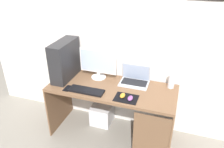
% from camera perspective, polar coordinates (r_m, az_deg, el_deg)
% --- Properties ---
extents(ground_plane, '(8.00, 8.00, 0.00)m').
position_cam_1_polar(ground_plane, '(3.14, 0.00, -14.92)').
color(ground_plane, gray).
extents(wall_back, '(4.00, 0.05, 2.60)m').
position_cam_1_polar(wall_back, '(2.77, 2.39, 10.37)').
color(wall_back, silver).
rests_on(wall_back, ground_plane).
extents(desk, '(1.55, 0.62, 0.73)m').
position_cam_1_polar(desk, '(2.76, 0.31, -6.07)').
color(desk, brown).
rests_on(desk, ground_plane).
extents(pc_tower, '(0.18, 0.49, 0.49)m').
position_cam_1_polar(pc_tower, '(2.87, -11.97, 3.51)').
color(pc_tower, '#232326').
rests_on(pc_tower, desk).
extents(monitor, '(0.48, 0.19, 0.39)m').
position_cam_1_polar(monitor, '(2.82, -3.61, 2.65)').
color(monitor, white).
rests_on(monitor, desk).
extents(laptop, '(0.35, 0.24, 0.24)m').
position_cam_1_polar(laptop, '(2.78, 5.83, -1.36)').
color(laptop, '#B7BCC6').
rests_on(laptop, desk).
extents(speaker, '(0.08, 0.08, 0.17)m').
position_cam_1_polar(speaker, '(2.74, 14.98, -1.83)').
color(speaker, silver).
rests_on(speaker, desk).
extents(keyboard, '(0.42, 0.14, 0.02)m').
position_cam_1_polar(keyboard, '(2.62, -6.59, -4.24)').
color(keyboard, black).
rests_on(keyboard, desk).
extents(mousepad, '(0.26, 0.20, 0.00)m').
position_cam_1_polar(mousepad, '(2.50, 3.65, -6.19)').
color(mousepad, black).
rests_on(mousepad, desk).
extents(mouse_left, '(0.06, 0.10, 0.03)m').
position_cam_1_polar(mouse_left, '(2.50, 2.73, -5.52)').
color(mouse_left, orange).
rests_on(mouse_left, mousepad).
extents(mouse_right, '(0.06, 0.10, 0.03)m').
position_cam_1_polar(mouse_right, '(2.46, 4.70, -6.19)').
color(mouse_right, '#8C4C99').
rests_on(mouse_right, mousepad).
extents(cell_phone, '(0.07, 0.13, 0.01)m').
position_cam_1_polar(cell_phone, '(2.72, -11.31, -3.62)').
color(cell_phone, black).
rests_on(cell_phone, desk).
extents(subwoofer, '(0.28, 0.28, 0.28)m').
position_cam_1_polar(subwoofer, '(3.23, -2.59, -10.23)').
color(subwoofer, silver).
rests_on(subwoofer, ground_plane).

